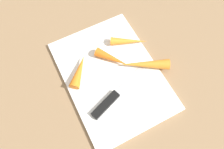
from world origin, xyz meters
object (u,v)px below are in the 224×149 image
(knife, at_px, (109,101))
(carrot_longest, at_px, (145,64))
(carrot_short, at_px, (112,58))
(cutting_board, at_px, (112,75))
(carrot_shortest, at_px, (79,71))
(carrot_long, at_px, (129,41))

(knife, xyz_separation_m, carrot_longest, (-0.05, 0.14, 0.01))
(carrot_short, bearing_deg, knife, -68.18)
(carrot_short, xyz_separation_m, carrot_longest, (0.06, 0.07, 0.00))
(knife, relative_size, carrot_short, 1.93)
(cutting_board, xyz_separation_m, knife, (0.07, -0.04, 0.01))
(carrot_short, bearing_deg, carrot_shortest, -130.49)
(cutting_board, relative_size, carrot_long, 3.24)
(carrot_long, xyz_separation_m, carrot_longest, (0.09, 0.00, 0.00))
(cutting_board, relative_size, carrot_shortest, 3.59)
(knife, xyz_separation_m, carrot_shortest, (-0.11, -0.04, 0.01))
(carrot_long, bearing_deg, cutting_board, -115.81)
(carrot_longest, bearing_deg, carrot_shortest, 6.14)
(cutting_board, bearing_deg, carrot_longest, 77.71)
(carrot_long, height_order, carrot_longest, carrot_longest)
(carrot_longest, bearing_deg, carrot_short, -12.77)
(knife, bearing_deg, carrot_shortest, 87.86)
(cutting_board, distance_m, carrot_longest, 0.10)
(knife, relative_size, carrot_shortest, 1.94)
(carrot_short, bearing_deg, carrot_longest, 12.75)
(carrot_short, height_order, carrot_long, carrot_short)
(cutting_board, height_order, carrot_short, carrot_short)
(knife, xyz_separation_m, carrot_short, (-0.11, 0.06, 0.01))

